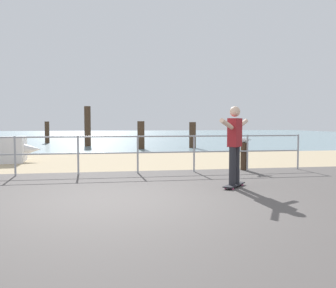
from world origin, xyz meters
name	(u,v)px	position (x,y,z in m)	size (l,w,h in m)	color
ground_plane	(117,219)	(0.00, -1.00, 0.00)	(24.00, 10.00, 0.04)	#514C49
beach_strip	(110,161)	(0.00, 7.00, 0.00)	(24.00, 6.00, 0.04)	tan
sea_surface	(107,135)	(0.00, 35.00, 0.00)	(72.00, 50.00, 0.04)	#75939E
railing_fence	(78,149)	(-0.87, 3.60, 0.70)	(12.70, 0.05, 1.05)	#9EA0A5
skateboard	(234,185)	(2.54, 1.08, 0.07)	(0.68, 0.73, 0.08)	black
skateboarder	(235,140)	(2.54, 1.08, 1.02)	(1.02, 1.15, 1.65)	#26262B
bollard_short	(244,157)	(3.81, 3.72, 0.41)	(0.18, 0.18, 0.82)	#422D1E
seagull	(243,140)	(3.79, 3.72, 0.89)	(0.49, 0.17, 0.18)	white
groyne_post_1	(47,132)	(-4.09, 19.41, 0.75)	(0.30, 0.30, 1.50)	#422D1E
groyne_post_2	(88,126)	(-1.19, 15.60, 1.19)	(0.37, 0.37, 2.38)	#422D1E
groyne_post_3	(141,135)	(1.70, 12.79, 0.74)	(0.38, 0.38, 1.49)	#422D1E
groyne_post_4	(193,135)	(4.60, 13.12, 0.72)	(0.37, 0.37, 1.44)	#422D1E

